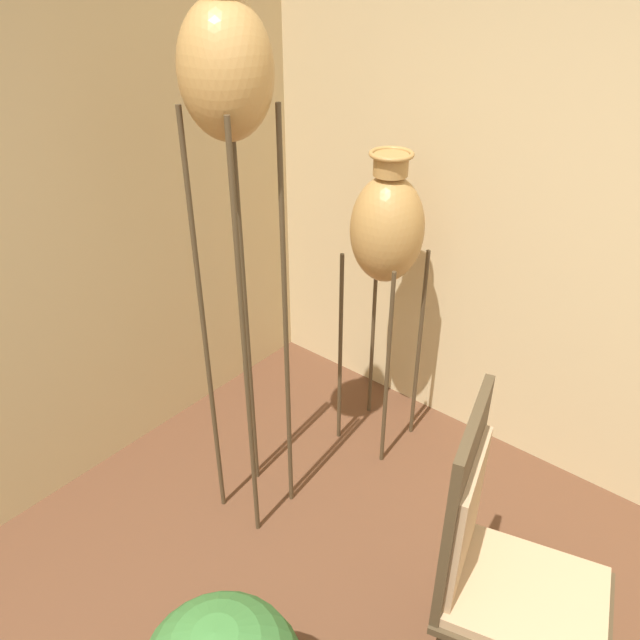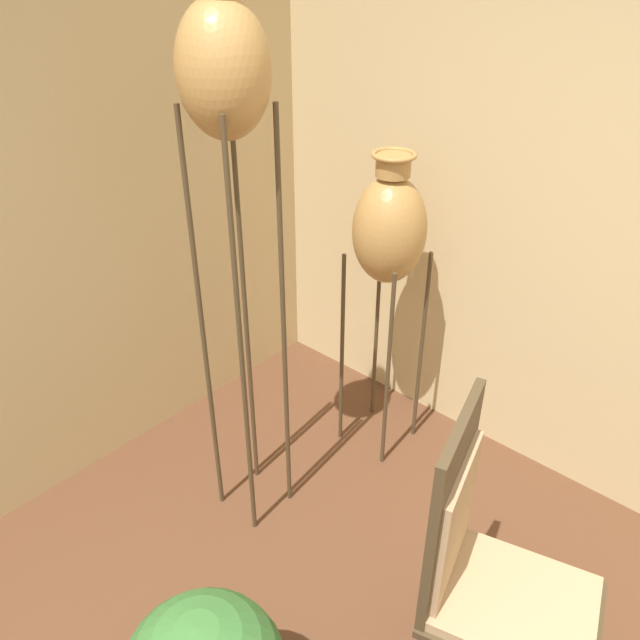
# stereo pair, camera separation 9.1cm
# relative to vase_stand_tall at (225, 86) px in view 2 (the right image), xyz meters

# --- Properties ---
(vase_stand_tall) EXTENTS (0.31, 0.31, 2.25)m
(vase_stand_tall) POSITION_rel_vase_stand_tall_xyz_m (0.00, 0.00, 0.00)
(vase_stand_tall) COLOR #473823
(vase_stand_tall) RESTS_ON ground_plane
(vase_stand_medium) EXTENTS (0.33, 0.33, 1.53)m
(vase_stand_medium) POSITION_rel_vase_stand_tall_xyz_m (0.74, -0.16, -0.70)
(vase_stand_medium) COLOR #473823
(vase_stand_medium) RESTS_ON ground_plane
(chair) EXTENTS (0.56, 0.62, 1.15)m
(chair) POSITION_rel_vase_stand_tall_xyz_m (-0.08, -1.18, -1.26)
(chair) COLOR #473823
(chair) RESTS_ON ground_plane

